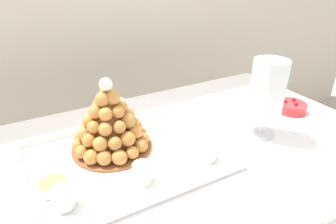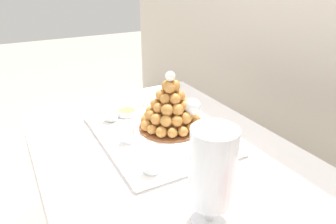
{
  "view_description": "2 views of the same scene",
  "coord_description": "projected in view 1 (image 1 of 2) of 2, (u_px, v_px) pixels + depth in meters",
  "views": [
    {
      "loc": [
        -0.42,
        -0.68,
        1.26
      ],
      "look_at": [
        -0.02,
        0.04,
        0.84
      ],
      "focal_mm": 31.23,
      "sensor_mm": 36.0,
      "label": 1
    },
    {
      "loc": [
        0.78,
        -0.45,
        1.31
      ],
      "look_at": [
        -0.01,
        -0.03,
        0.9
      ],
      "focal_mm": 33.57,
      "sensor_mm": 36.0,
      "label": 2
    }
  ],
  "objects": [
    {
      "name": "dessert_cup_left",
      "position": [
        63.0,
        198.0,
        0.69
      ],
      "size": [
        0.06,
        0.06,
        0.05
      ],
      "color": "silver",
      "rests_on": "serving_tray"
    },
    {
      "name": "creme_brulee_ramekin",
      "position": [
        53.0,
        185.0,
        0.75
      ],
      "size": [
        0.08,
        0.08,
        0.02
      ],
      "color": "white",
      "rests_on": "serving_tray"
    },
    {
      "name": "serving_tray",
      "position": [
        126.0,
        158.0,
        0.88
      ],
      "size": [
        0.57,
        0.43,
        0.02
      ],
      "color": "white",
      "rests_on": "buffet_table"
    },
    {
      "name": "buffet_table",
      "position": [
        179.0,
        167.0,
        0.99
      ],
      "size": [
        1.38,
        0.86,
        0.73
      ],
      "color": "brown",
      "rests_on": "ground_plane"
    },
    {
      "name": "dessert_cup_centre",
      "position": [
        208.0,
        151.0,
        0.86
      ],
      "size": [
        0.05,
        0.05,
        0.06
      ],
      "color": "silver",
      "rests_on": "serving_tray"
    },
    {
      "name": "macaron_goblet",
      "position": [
        267.0,
        92.0,
        0.94
      ],
      "size": [
        0.11,
        0.11,
        0.26
      ],
      "color": "white",
      "rests_on": "buffet_table"
    },
    {
      "name": "dessert_cup_mid_left",
      "position": [
        142.0,
        173.0,
        0.77
      ],
      "size": [
        0.05,
        0.05,
        0.05
      ],
      "color": "silver",
      "rests_on": "serving_tray"
    },
    {
      "name": "croquembouche",
      "position": [
        110.0,
        124.0,
        0.88
      ],
      "size": [
        0.25,
        0.25,
        0.23
      ],
      "color": "brown",
      "rests_on": "serving_tray"
    },
    {
      "name": "wine_glass",
      "position": [
        120.0,
        109.0,
        0.95
      ],
      "size": [
        0.07,
        0.07,
        0.14
      ],
      "color": "silver",
      "rests_on": "buffet_table"
    },
    {
      "name": "fruit_tart_plate",
      "position": [
        290.0,
        109.0,
        1.15
      ],
      "size": [
        0.22,
        0.22,
        0.05
      ],
      "color": "white",
      "rests_on": "buffet_table"
    }
  ]
}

